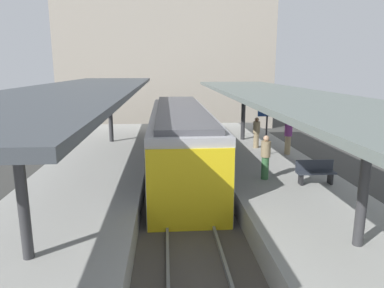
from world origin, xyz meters
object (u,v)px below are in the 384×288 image
passenger_far_end (256,132)px  commuter_train (181,140)px  passenger_mid_platform (265,157)px  platform_bench (315,171)px  passenger_near_bench (288,136)px  platform_sign (267,122)px

passenger_far_end → commuter_train: bearing=-163.1°
commuter_train → passenger_mid_platform: bearing=-53.2°
platform_bench → passenger_near_bench: 4.48m
platform_sign → platform_bench: bearing=-82.0°
commuter_train → platform_sign: bearing=-6.0°
platform_sign → passenger_mid_platform: size_ratio=1.32×
platform_sign → passenger_far_end: (-0.04, 1.65, -0.79)m
commuter_train → passenger_mid_platform: (3.00, -4.02, 0.14)m
platform_sign → passenger_near_bench: size_ratio=1.28×
commuter_train → platform_bench: size_ratio=9.34×
platform_bench → platform_sign: 4.46m
passenger_far_end → platform_bench: bearing=-83.8°
platform_bench → passenger_near_bench: (0.53, 4.43, 0.43)m
platform_bench → passenger_near_bench: bearing=83.1°
commuter_train → passenger_far_end: size_ratio=8.14×
commuter_train → platform_bench: bearing=-45.2°
passenger_mid_platform → platform_sign: bearing=73.5°
passenger_mid_platform → passenger_far_end: passenger_mid_platform is taller
platform_bench → passenger_far_end: passenger_far_end is taller
passenger_near_bench → passenger_mid_platform: 4.34m
commuter_train → passenger_far_end: bearing=16.9°
commuter_train → passenger_far_end: 4.21m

